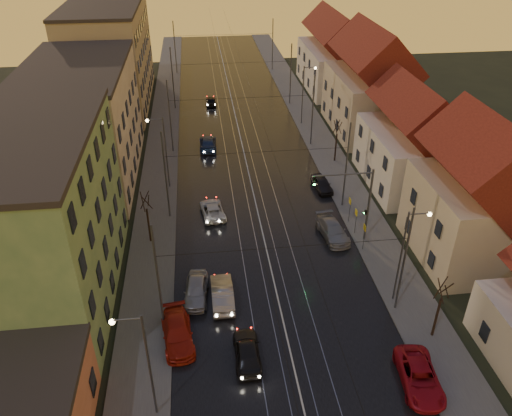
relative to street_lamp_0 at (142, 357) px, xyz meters
name	(u,v)px	position (x,y,z in m)	size (l,w,h in m)	color
road	(242,145)	(9.10, 38.00, -4.87)	(16.00, 120.00, 0.04)	black
sidewalk_left	(162,148)	(-0.90, 38.00, -4.81)	(4.00, 120.00, 0.15)	#4C4C4C
sidewalk_right	(320,141)	(19.10, 38.00, -4.81)	(4.00, 120.00, 0.15)	#4C4C4C
tram_rail_0	(225,145)	(6.90, 38.00, -4.83)	(0.06, 120.00, 0.03)	gray
tram_rail_1	(236,145)	(8.33, 38.00, -4.83)	(0.06, 120.00, 0.03)	gray
tram_rail_2	(248,144)	(9.87, 38.00, -4.83)	(0.06, 120.00, 0.03)	gray
tram_rail_3	(259,144)	(11.30, 38.00, -4.83)	(0.06, 120.00, 0.03)	gray
apartment_left_1	(33,224)	(-8.40, 12.00, 1.61)	(10.00, 18.00, 13.00)	#5C8554
apartment_left_2	(83,125)	(-8.40, 32.00, 1.11)	(10.00, 20.00, 12.00)	tan
apartment_left_3	(110,56)	(-8.40, 56.00, 2.11)	(10.00, 24.00, 14.00)	tan
house_right_1	(477,200)	(26.10, 13.00, 0.56)	(8.67, 10.20, 10.80)	#BDAC91
house_right_2	(414,144)	(26.10, 26.00, -0.24)	(9.18, 12.24, 9.20)	silver
house_right_3	(370,87)	(26.10, 41.00, 0.92)	(9.18, 14.28, 11.50)	#BDAC91
house_right_4	(335,57)	(26.10, 59.00, 0.16)	(9.18, 16.32, 10.00)	silver
catenary_pole_l_1	(158,280)	(0.50, 7.00, -0.39)	(0.16, 0.16, 9.00)	#595B60
catenary_pole_r_1	(404,261)	(17.70, 7.00, -0.39)	(0.16, 0.16, 9.00)	#595B60
catenary_pole_l_2	(166,176)	(0.50, 22.00, -0.39)	(0.16, 0.16, 9.00)	#595B60
catenary_pole_r_2	(346,166)	(17.70, 22.00, -0.39)	(0.16, 0.16, 9.00)	#595B60
catenary_pole_l_3	(170,117)	(0.50, 37.00, -0.39)	(0.16, 0.16, 9.00)	#595B60
catenary_pole_r_3	(313,111)	(17.70, 37.00, -0.39)	(0.16, 0.16, 9.00)	#595B60
catenary_pole_l_4	(173,79)	(0.50, 52.00, -0.39)	(0.16, 0.16, 9.00)	#595B60
catenary_pole_r_4	(291,75)	(17.70, 52.00, -0.39)	(0.16, 0.16, 9.00)	#595B60
catenary_pole_l_5	(175,48)	(0.50, 70.00, -0.39)	(0.16, 0.16, 9.00)	#595B60
catenary_pole_r_5	(273,45)	(17.70, 70.00, -0.39)	(0.16, 0.16, 9.00)	#595B60
street_lamp_0	(142,357)	(0.00, 0.00, 0.00)	(1.75, 0.32, 8.00)	#595B60
street_lamp_1	(406,248)	(18.21, 8.00, 0.00)	(1.75, 0.32, 8.00)	#595B60
street_lamp_2	(162,146)	(0.00, 28.00, 0.00)	(1.75, 0.32, 8.00)	#595B60
street_lamp_3	(305,89)	(18.21, 44.00, 0.00)	(1.75, 0.32, 8.00)	#595B60
traffic_light_mast	(359,197)	(17.10, 16.00, -0.29)	(5.30, 0.32, 7.20)	#595B60
bare_tree_0	(148,219)	(-1.09, 18.00, -2.40)	(1.09, 1.09, 5.11)	black
bare_tree_1	(438,310)	(19.31, 4.00, -2.40)	(1.09, 1.09, 5.11)	black
bare_tree_2	(336,142)	(19.51, 32.00, -2.40)	(1.09, 1.09, 5.11)	black
driving_car_0	(247,351)	(6.13, 3.51, -4.15)	(1.73, 4.30, 1.47)	black
driving_car_1	(222,293)	(4.84, 9.42, -4.11)	(1.64, 4.69, 1.55)	gray
driving_car_2	(212,210)	(4.64, 21.88, -4.26)	(2.07, 4.49, 1.25)	silver
driving_car_3	(208,143)	(4.80, 37.46, -4.17)	(2.01, 4.95, 1.44)	navy
driving_car_4	(211,101)	(5.82, 53.02, -4.25)	(1.49, 3.71, 1.26)	black
parked_left_2	(178,333)	(1.50, 5.75, -4.17)	(2.02, 4.96, 1.44)	#A81E10
parked_left_3	(196,290)	(2.86, 10.10, -4.14)	(1.77, 4.40, 1.50)	#9B9BA1
parked_right_0	(419,377)	(16.70, 0.18, -4.19)	(2.31, 5.00, 1.39)	#AB111E
parked_right_1	(333,230)	(15.38, 16.88, -4.17)	(1.99, 4.90, 1.42)	gray
parked_right_2	(322,184)	(16.44, 25.62, -4.22)	(1.58, 3.92, 1.34)	black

